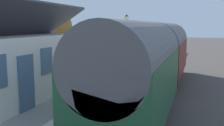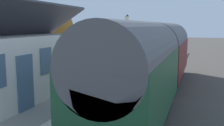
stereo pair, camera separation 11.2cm
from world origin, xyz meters
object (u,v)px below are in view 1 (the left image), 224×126
(bench_platform_end, at_px, (92,66))
(planter_edge_far, at_px, (129,55))
(station_building, at_px, (2,64))
(planter_edge_near, at_px, (139,57))
(tree_distant, at_px, (35,28))
(train, at_px, (155,59))
(tree_far_left, at_px, (51,26))
(bench_near_building, at_px, (127,52))
(lamp_post_platform, at_px, (126,31))
(planter_bench_right, at_px, (71,95))
(bench_by_lamp, at_px, (121,55))

(bench_platform_end, bearing_deg, planter_edge_far, -5.07)
(station_building, height_order, planter_edge_near, station_building)
(station_building, relative_size, tree_distant, 1.41)
(train, xyz_separation_m, tree_far_left, (11.15, 13.65, 1.83))
(bench_platform_end, xyz_separation_m, planter_edge_far, (7.36, -0.65, -0.03))
(station_building, distance_m, bench_platform_end, 7.04)
(bench_near_building, bearing_deg, train, -156.39)
(lamp_post_platform, height_order, tree_far_left, tree_far_left)
(lamp_post_platform, relative_size, tree_far_left, 0.64)
(train, distance_m, planter_bench_right, 6.28)
(train, height_order, planter_edge_far, train)
(bench_by_lamp, relative_size, bench_near_building, 1.00)
(tree_distant, bearing_deg, train, -126.45)
(station_building, bearing_deg, bench_platform_end, -11.13)
(train, bearing_deg, bench_by_lamp, 28.67)
(train, distance_m, lamp_post_platform, 4.71)
(tree_far_left, bearing_deg, tree_distant, 69.60)
(bench_platform_end, bearing_deg, tree_distant, 47.11)
(train, relative_size, lamp_post_platform, 4.57)
(station_building, distance_m, planter_edge_near, 14.43)
(planter_bench_right, distance_m, tree_distant, 22.90)
(bench_near_building, height_order, tree_far_left, tree_far_left)
(train, relative_size, bench_by_lamp, 12.88)
(bench_platform_end, xyz_separation_m, tree_distant, (11.28, 12.15, 2.37))
(bench_near_building, height_order, lamp_post_platform, lamp_post_platform)
(planter_edge_near, distance_m, planter_bench_right, 13.86)
(tree_distant, bearing_deg, station_building, -149.21)
(tree_distant, bearing_deg, bench_platform_end, -132.89)
(planter_edge_far, xyz_separation_m, lamp_post_platform, (-4.78, -1.05, 2.30))
(planter_bench_right, height_order, tree_distant, tree_distant)
(lamp_post_platform, relative_size, tree_distant, 0.71)
(bench_platform_end, height_order, tree_far_left, tree_far_left)
(train, relative_size, planter_edge_far, 21.02)
(tree_far_left, bearing_deg, station_building, -155.19)
(planter_edge_near, relative_size, planter_bench_right, 1.24)
(bench_by_lamp, bearing_deg, tree_far_left, 71.53)
(bench_by_lamp, xyz_separation_m, tree_far_left, (3.08, 9.23, 2.60))
(bench_near_building, distance_m, planter_edge_near, 2.72)
(planter_bench_right, bearing_deg, lamp_post_platform, 1.18)
(bench_by_lamp, bearing_deg, lamp_post_platform, -159.56)
(planter_edge_far, relative_size, planter_edge_near, 1.05)
(bench_platform_end, height_order, bench_near_building, same)
(lamp_post_platform, bearing_deg, train, -142.40)
(planter_edge_far, xyz_separation_m, tree_distant, (3.92, 12.80, 2.40))
(train, xyz_separation_m, lamp_post_platform, (3.54, 2.72, 1.50))
(planter_edge_near, bearing_deg, planter_edge_far, 82.16)
(tree_far_left, bearing_deg, planter_edge_near, -105.26)
(lamp_post_platform, bearing_deg, bench_near_building, 14.67)
(bench_by_lamp, relative_size, planter_edge_far, 1.63)
(station_building, xyz_separation_m, planter_edge_far, (14.20, -2.00, -1.04))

